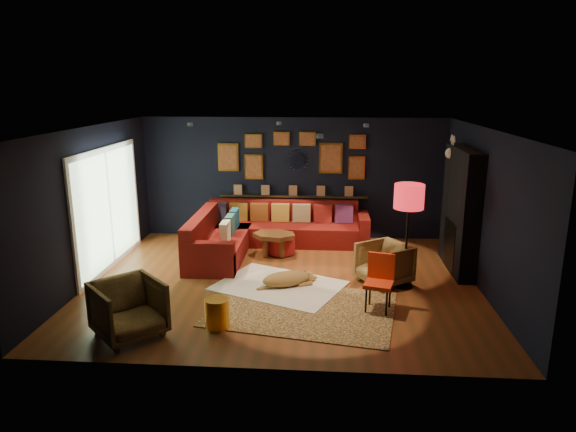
# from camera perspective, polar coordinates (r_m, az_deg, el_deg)

# --- Properties ---
(floor) EXTENTS (6.50, 6.50, 0.00)m
(floor) POSITION_cam_1_polar(r_m,az_deg,el_deg) (8.81, -0.56, -7.37)
(floor) COLOR brown
(floor) RESTS_ON ground
(room_walls) EXTENTS (6.50, 6.50, 6.50)m
(room_walls) POSITION_cam_1_polar(r_m,az_deg,el_deg) (8.35, -0.59, 2.83)
(room_walls) COLOR black
(room_walls) RESTS_ON ground
(sectional) EXTENTS (3.41, 2.69, 0.86)m
(sectional) POSITION_cam_1_polar(r_m,az_deg,el_deg) (10.47, -3.11, -1.95)
(sectional) COLOR maroon
(sectional) RESTS_ON ground
(ledge) EXTENTS (3.20, 0.12, 0.04)m
(ledge) POSITION_cam_1_polar(r_m,az_deg,el_deg) (11.11, 0.56, 2.21)
(ledge) COLOR black
(ledge) RESTS_ON room_walls
(gallery_wall) EXTENTS (3.15, 0.04, 1.02)m
(gallery_wall) POSITION_cam_1_polar(r_m,az_deg,el_deg) (10.99, 0.51, 6.78)
(gallery_wall) COLOR gold
(gallery_wall) RESTS_ON room_walls
(sunburst_mirror) EXTENTS (0.47, 0.16, 0.47)m
(sunburst_mirror) POSITION_cam_1_polar(r_m,az_deg,el_deg) (11.00, 1.11, 6.22)
(sunburst_mirror) COLOR silver
(sunburst_mirror) RESTS_ON room_walls
(fireplace) EXTENTS (0.31, 1.60, 2.20)m
(fireplace) POSITION_cam_1_polar(r_m,az_deg,el_deg) (9.64, 18.54, 0.16)
(fireplace) COLOR black
(fireplace) RESTS_ON ground
(deer_head) EXTENTS (0.50, 0.28, 0.45)m
(deer_head) POSITION_cam_1_polar(r_m,az_deg,el_deg) (9.94, 18.58, 6.63)
(deer_head) COLOR white
(deer_head) RESTS_ON fireplace
(sliding_door) EXTENTS (0.06, 2.80, 2.20)m
(sliding_door) POSITION_cam_1_polar(r_m,az_deg,el_deg) (9.83, -19.31, 0.83)
(sliding_door) COLOR white
(sliding_door) RESTS_ON ground
(ceiling_spots) EXTENTS (3.30, 2.50, 0.06)m
(ceiling_spots) POSITION_cam_1_polar(r_m,az_deg,el_deg) (9.01, -0.18, 9.89)
(ceiling_spots) COLOR black
(ceiling_spots) RESTS_ON room_walls
(shag_rug) EXTENTS (2.39, 2.11, 0.03)m
(shag_rug) POSITION_cam_1_polar(r_m,az_deg,el_deg) (8.63, -1.00, -7.77)
(shag_rug) COLOR silver
(shag_rug) RESTS_ON ground
(leopard_rug) EXTENTS (2.98, 2.37, 0.02)m
(leopard_rug) POSITION_cam_1_polar(r_m,az_deg,el_deg) (7.83, 1.63, -10.24)
(leopard_rug) COLOR tan
(leopard_rug) RESTS_ON ground
(coffee_table) EXTENTS (0.96, 0.79, 0.43)m
(coffee_table) POSITION_cam_1_polar(r_m,az_deg,el_deg) (10.03, -1.54, -2.40)
(coffee_table) COLOR brown
(coffee_table) RESTS_ON shag_rug
(pouf) EXTENTS (0.55, 0.55, 0.36)m
(pouf) POSITION_cam_1_polar(r_m,az_deg,el_deg) (10.16, -0.78, -3.12)
(pouf) COLOR maroon
(pouf) RESTS_ON shag_rug
(armchair_left) EXTENTS (1.12, 1.12, 0.84)m
(armchair_left) POSITION_cam_1_polar(r_m,az_deg,el_deg) (7.21, -17.33, -9.57)
(armchair_left) COLOR tan
(armchair_left) RESTS_ON ground
(armchair_right) EXTENTS (0.99, 1.00, 0.76)m
(armchair_right) POSITION_cam_1_polar(r_m,az_deg,el_deg) (8.80, 10.64, -5.01)
(armchair_right) COLOR tan
(armchair_right) RESTS_ON ground
(gold_stool) EXTENTS (0.34, 0.34, 0.43)m
(gold_stool) POSITION_cam_1_polar(r_m,az_deg,el_deg) (7.26, -7.87, -10.65)
(gold_stool) COLOR gold
(gold_stool) RESTS_ON ground
(orange_chair) EXTENTS (0.49, 0.49, 0.85)m
(orange_chair) POSITION_cam_1_polar(r_m,az_deg,el_deg) (7.76, 10.16, -6.74)
(orange_chair) COLOR black
(orange_chair) RESTS_ON ground
(floor_lamp) EXTENTS (0.48, 0.48, 1.74)m
(floor_lamp) POSITION_cam_1_polar(r_m,az_deg,el_deg) (8.41, 13.28, 1.65)
(floor_lamp) COLOR black
(floor_lamp) RESTS_ON ground
(dog) EXTENTS (1.23, 0.95, 0.35)m
(dog) POSITION_cam_1_polar(r_m,az_deg,el_deg) (8.55, -0.20, -6.70)
(dog) COLOR #A06E3B
(dog) RESTS_ON leopard_rug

